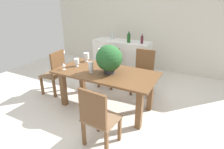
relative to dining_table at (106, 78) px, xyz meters
name	(u,v)px	position (x,y,z in m)	size (l,w,h in m)	color
ground_plane	(105,108)	(0.00, -0.04, -0.62)	(7.04, 7.04, 0.00)	silver
back_wall	(149,24)	(0.00, 2.56, 0.68)	(6.40, 0.10, 2.60)	beige
dining_table	(106,78)	(0.00, 0.00, 0.00)	(1.88, 0.92, 0.75)	brown
chair_head_end	(56,71)	(-1.26, 0.01, -0.09)	(0.45, 0.48, 0.98)	brown
chair_far_right	(144,70)	(0.41, 0.98, -0.09)	(0.49, 0.48, 0.97)	brown
chair_near_right	(97,116)	(0.41, -0.98, -0.10)	(0.50, 0.46, 0.94)	brown
chair_far_left	(110,65)	(-0.43, 0.98, -0.13)	(0.44, 0.48, 0.90)	brown
flower_centerpiece	(109,59)	(0.08, -0.02, 0.40)	(0.47, 0.47, 0.51)	#333338
crystal_vase_left	(77,62)	(-0.65, -0.01, 0.23)	(0.10, 0.10, 0.16)	silver
crystal_vase_center_near	(86,56)	(-0.64, 0.32, 0.25)	(0.12, 0.12, 0.19)	silver
crystal_vase_right	(91,67)	(-0.21, -0.16, 0.25)	(0.09, 0.09, 0.20)	silver
wine_glass	(64,65)	(-0.75, -0.27, 0.23)	(0.07, 0.07, 0.14)	silver
kitchen_counter	(122,59)	(-0.41, 1.60, -0.14)	(1.48, 0.53, 0.97)	silver
wine_bottle_green	(142,40)	(0.14, 1.55, 0.44)	(0.07, 0.07, 0.23)	#511E28
wine_bottle_amber	(129,38)	(-0.18, 1.50, 0.46)	(0.08, 0.08, 0.27)	#194C1E
wine_bottle_clear	(112,35)	(-0.75, 1.73, 0.45)	(0.07, 0.07, 0.26)	#B2BFB7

